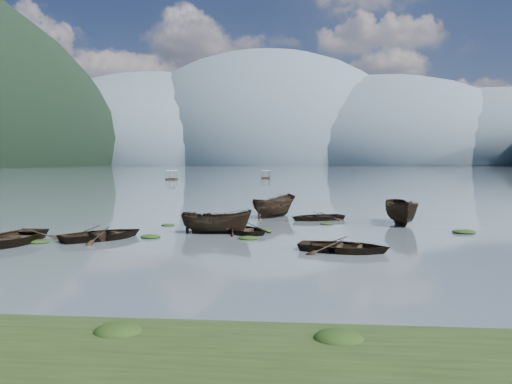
# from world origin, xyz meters

# --- Properties ---
(ground_plane) EXTENTS (2400.00, 2400.00, 0.00)m
(ground_plane) POSITION_xyz_m (0.00, 0.00, 0.00)
(ground_plane) COLOR #4A545C
(near_shore) EXTENTS (60.00, 6.00, 0.50)m
(near_shore) POSITION_xyz_m (0.00, -14.00, 0.00)
(near_shore) COLOR black
(near_shore) RESTS_ON ground
(haze_mtn_a) EXTENTS (520.00, 520.00, 280.00)m
(haze_mtn_a) POSITION_xyz_m (-260.00, 900.00, 0.00)
(haze_mtn_a) COLOR #475666
(haze_mtn_a) RESTS_ON ground
(haze_mtn_b) EXTENTS (520.00, 520.00, 340.00)m
(haze_mtn_b) POSITION_xyz_m (-60.00, 900.00, 0.00)
(haze_mtn_b) COLOR #475666
(haze_mtn_b) RESTS_ON ground
(haze_mtn_c) EXTENTS (520.00, 520.00, 260.00)m
(haze_mtn_c) POSITION_xyz_m (140.00, 900.00, 0.00)
(haze_mtn_c) COLOR #475666
(haze_mtn_c) RESTS_ON ground
(haze_mtn_d) EXTENTS (520.00, 520.00, 220.00)m
(haze_mtn_d) POSITION_xyz_m (320.00, 900.00, 0.00)
(haze_mtn_d) COLOR #475666
(haze_mtn_d) RESTS_ON ground
(rowboat_0) EXTENTS (3.69, 5.07, 1.03)m
(rowboat_0) POSITION_xyz_m (-11.29, 0.70, 0.00)
(rowboat_0) COLOR black
(rowboat_0) RESTS_ON ground
(rowboat_1) EXTENTS (5.34, 5.39, 0.92)m
(rowboat_1) POSITION_xyz_m (-7.31, 2.55, 0.00)
(rowboat_1) COLOR black
(rowboat_1) RESTS_ON ground
(rowboat_2) EXTENTS (4.16, 1.71, 1.58)m
(rowboat_2) POSITION_xyz_m (-1.67, 5.26, 0.00)
(rowboat_2) COLOR black
(rowboat_2) RESTS_ON ground
(rowboat_3) EXTENTS (4.50, 4.69, 0.79)m
(rowboat_3) POSITION_xyz_m (-0.34, 5.74, 0.00)
(rowboat_3) COLOR black
(rowboat_3) RESTS_ON ground
(rowboat_4) EXTENTS (4.73, 3.88, 0.85)m
(rowboat_4) POSITION_xyz_m (5.11, -0.06, 0.00)
(rowboat_4) COLOR black
(rowboat_4) RESTS_ON ground
(rowboat_5) EXTENTS (1.95, 4.98, 1.91)m
(rowboat_5) POSITION_xyz_m (9.77, 10.59, 0.00)
(rowboat_5) COLOR black
(rowboat_5) RESTS_ON ground
(rowboat_6) EXTENTS (4.46, 5.08, 0.87)m
(rowboat_6) POSITION_xyz_m (-2.04, 10.94, 0.00)
(rowboat_6) COLOR black
(rowboat_6) RESTS_ON ground
(rowboat_7) EXTENTS (4.81, 4.28, 0.82)m
(rowboat_7) POSITION_xyz_m (4.30, 12.62, 0.00)
(rowboat_7) COLOR black
(rowboat_7) RESTS_ON ground
(rowboat_8) EXTENTS (4.04, 5.02, 1.85)m
(rowboat_8) POSITION_xyz_m (1.16, 14.24, 0.00)
(rowboat_8) COLOR black
(rowboat_8) RESTS_ON ground
(weed_clump_0) EXTENTS (1.05, 0.86, 0.23)m
(weed_clump_0) POSITION_xyz_m (-10.06, 1.03, 0.00)
(weed_clump_0) COLOR black
(weed_clump_0) RESTS_ON ground
(weed_clump_1) EXTENTS (1.11, 0.88, 0.24)m
(weed_clump_1) POSITION_xyz_m (-4.94, 3.27, 0.00)
(weed_clump_1) COLOR black
(weed_clump_1) RESTS_ON ground
(weed_clump_2) EXTENTS (1.05, 0.84, 0.23)m
(weed_clump_2) POSITION_xyz_m (0.38, 3.27, 0.00)
(weed_clump_2) COLOR black
(weed_clump_2) RESTS_ON ground
(weed_clump_3) EXTENTS (0.87, 0.73, 0.19)m
(weed_clump_3) POSITION_xyz_m (4.86, 10.03, 0.00)
(weed_clump_3) COLOR black
(weed_clump_3) RESTS_ON ground
(weed_clump_4) EXTENTS (1.33, 1.05, 0.27)m
(weed_clump_4) POSITION_xyz_m (12.52, 6.61, 0.00)
(weed_clump_4) COLOR black
(weed_clump_4) RESTS_ON ground
(weed_clump_5) EXTENTS (0.89, 0.72, 0.19)m
(weed_clump_5) POSITION_xyz_m (-5.38, 8.49, 0.00)
(weed_clump_5) COLOR black
(weed_clump_5) RESTS_ON ground
(weed_clump_6) EXTENTS (1.09, 0.91, 0.23)m
(weed_clump_6) POSITION_xyz_m (0.99, 6.29, 0.00)
(weed_clump_6) COLOR black
(weed_clump_6) RESTS_ON ground
(weed_clump_7) EXTENTS (1.16, 0.93, 0.25)m
(weed_clump_7) POSITION_xyz_m (10.36, 12.72, 0.00)
(weed_clump_7) COLOR black
(weed_clump_7) RESTS_ON ground
(pontoon_left) EXTENTS (2.90, 5.80, 2.14)m
(pontoon_left) POSITION_xyz_m (-28.06, 95.31, 0.00)
(pontoon_left) COLOR black
(pontoon_left) RESTS_ON ground
(pontoon_centre) EXTENTS (2.21, 5.23, 2.00)m
(pontoon_centre) POSITION_xyz_m (-5.95, 105.73, 0.00)
(pontoon_centre) COLOR black
(pontoon_centre) RESTS_ON ground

